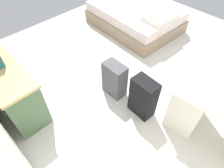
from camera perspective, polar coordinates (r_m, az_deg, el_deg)
The scene contains 5 objects.
ground_plane at distance 3.46m, azimuth 9.58°, elevation 1.02°, with size 5.92×5.92×0.00m, color silver.
credenza at distance 3.32m, azimuth -29.33°, elevation 1.34°, with size 1.80×0.48×0.78m.
bed at distance 4.69m, azimuth 6.83°, elevation 18.82°, with size 1.96×1.49×0.58m.
suitcase_black at distance 2.79m, azimuth 9.04°, elevation -3.91°, with size 0.36×0.22×0.64m, color black.
suitcase_spare_grey at distance 3.03m, azimuth 0.74°, elevation 1.34°, with size 0.36×0.22×0.58m, color #4C4C51.
Camera 1 is at (-1.28, 2.05, 2.48)m, focal length 31.39 mm.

